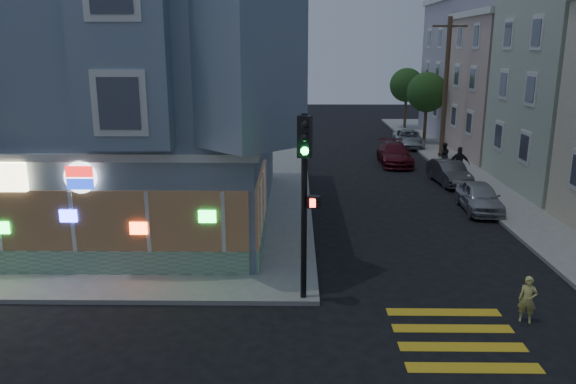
{
  "coord_description": "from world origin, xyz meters",
  "views": [
    {
      "loc": [
        2.27,
        -12.99,
        7.36
      ],
      "look_at": [
        2.03,
        5.32,
        2.57
      ],
      "focal_mm": 35.0,
      "sensor_mm": 36.0,
      "label": 1
    }
  ],
  "objects_px": {
    "running_child": "(528,299)",
    "parked_car_c": "(395,154)",
    "utility_pole": "(446,86)",
    "traffic_signal": "(305,178)",
    "fire_hydrant": "(468,181)",
    "pedestrian_a": "(444,155)",
    "parked_car_d": "(408,139)",
    "street_tree_far": "(407,85)",
    "parked_car_b": "(449,172)",
    "street_tree_near": "(427,92)",
    "parked_car_a": "(479,197)",
    "pedestrian_b": "(459,164)"
  },
  "relations": [
    {
      "from": "street_tree_near",
      "to": "street_tree_far",
      "type": "xyz_separation_m",
      "value": [
        0.0,
        8.0,
        0.0
      ]
    },
    {
      "from": "parked_car_d",
      "to": "pedestrian_a",
      "type": "bearing_deg",
      "value": -81.06
    },
    {
      "from": "parked_car_b",
      "to": "fire_hydrant",
      "type": "distance_m",
      "value": 1.6
    },
    {
      "from": "utility_pole",
      "to": "traffic_signal",
      "type": "relative_size",
      "value": 1.66
    },
    {
      "from": "pedestrian_b",
      "to": "parked_car_a",
      "type": "height_order",
      "value": "pedestrian_b"
    },
    {
      "from": "street_tree_far",
      "to": "parked_car_b",
      "type": "xyz_separation_m",
      "value": [
        -1.5,
        -20.95,
        -3.29
      ]
    },
    {
      "from": "fire_hydrant",
      "to": "parked_car_d",
      "type": "bearing_deg",
      "value": 92.63
    },
    {
      "from": "pedestrian_a",
      "to": "utility_pole",
      "type": "bearing_deg",
      "value": -100.4
    },
    {
      "from": "fire_hydrant",
      "to": "parked_car_c",
      "type": "bearing_deg",
      "value": 112.02
    },
    {
      "from": "parked_car_c",
      "to": "fire_hydrant",
      "type": "xyz_separation_m",
      "value": [
        2.7,
        -6.68,
        -0.16
      ]
    },
    {
      "from": "pedestrian_b",
      "to": "parked_car_d",
      "type": "xyz_separation_m",
      "value": [
        -0.6,
        11.3,
        -0.45
      ]
    },
    {
      "from": "parked_car_b",
      "to": "parked_car_d",
      "type": "distance_m",
      "value": 11.6
    },
    {
      "from": "running_child",
      "to": "parked_car_b",
      "type": "bearing_deg",
      "value": 105.3
    },
    {
      "from": "pedestrian_a",
      "to": "traffic_signal",
      "type": "relative_size",
      "value": 0.28
    },
    {
      "from": "pedestrian_b",
      "to": "parked_car_c",
      "type": "relative_size",
      "value": 0.4
    },
    {
      "from": "running_child",
      "to": "traffic_signal",
      "type": "bearing_deg",
      "value": -166.73
    },
    {
      "from": "running_child",
      "to": "parked_car_c",
      "type": "height_order",
      "value": "parked_car_c"
    },
    {
      "from": "pedestrian_a",
      "to": "fire_hydrant",
      "type": "distance_m",
      "value": 5.1
    },
    {
      "from": "traffic_signal",
      "to": "fire_hydrant",
      "type": "relative_size",
      "value": 7.65
    },
    {
      "from": "parked_car_d",
      "to": "fire_hydrant",
      "type": "distance_m",
      "value": 13.09
    },
    {
      "from": "street_tree_near",
      "to": "street_tree_far",
      "type": "bearing_deg",
      "value": 90.0
    },
    {
      "from": "utility_pole",
      "to": "street_tree_far",
      "type": "relative_size",
      "value": 1.7
    },
    {
      "from": "street_tree_near",
      "to": "parked_car_b",
      "type": "distance_m",
      "value": 13.44
    },
    {
      "from": "utility_pole",
      "to": "parked_car_c",
      "type": "height_order",
      "value": "utility_pole"
    },
    {
      "from": "pedestrian_a",
      "to": "parked_car_d",
      "type": "relative_size",
      "value": 0.34
    },
    {
      "from": "fire_hydrant",
      "to": "traffic_signal",
      "type": "bearing_deg",
      "value": -123.14
    },
    {
      "from": "running_child",
      "to": "street_tree_near",
      "type": "bearing_deg",
      "value": 105.67
    },
    {
      "from": "street_tree_near",
      "to": "pedestrian_b",
      "type": "xyz_separation_m",
      "value": [
        -0.9,
        -12.65,
        -2.86
      ]
    },
    {
      "from": "fire_hydrant",
      "to": "pedestrian_a",
      "type": "bearing_deg",
      "value": 90.0
    },
    {
      "from": "utility_pole",
      "to": "running_child",
      "type": "relative_size",
      "value": 6.87
    },
    {
      "from": "utility_pole",
      "to": "parked_car_a",
      "type": "bearing_deg",
      "value": -96.11
    },
    {
      "from": "street_tree_near",
      "to": "pedestrian_a",
      "type": "height_order",
      "value": "street_tree_near"
    },
    {
      "from": "pedestrian_a",
      "to": "fire_hydrant",
      "type": "relative_size",
      "value": 2.14
    },
    {
      "from": "street_tree_near",
      "to": "parked_car_c",
      "type": "bearing_deg",
      "value": -114.92
    },
    {
      "from": "street_tree_far",
      "to": "pedestrian_a",
      "type": "bearing_deg",
      "value": -92.97
    },
    {
      "from": "utility_pole",
      "to": "pedestrian_b",
      "type": "distance_m",
      "value": 7.65
    },
    {
      "from": "street_tree_near",
      "to": "parked_car_a",
      "type": "relative_size",
      "value": 1.37
    },
    {
      "from": "street_tree_near",
      "to": "parked_car_a",
      "type": "height_order",
      "value": "street_tree_near"
    },
    {
      "from": "pedestrian_b",
      "to": "fire_hydrant",
      "type": "xyz_separation_m",
      "value": [
        0.0,
        -1.77,
        -0.55
      ]
    },
    {
      "from": "utility_pole",
      "to": "parked_car_d",
      "type": "height_order",
      "value": "utility_pole"
    },
    {
      "from": "street_tree_far",
      "to": "parked_car_c",
      "type": "relative_size",
      "value": 1.13
    },
    {
      "from": "parked_car_d",
      "to": "traffic_signal",
      "type": "height_order",
      "value": "traffic_signal"
    },
    {
      "from": "pedestrian_b",
      "to": "parked_car_a",
      "type": "distance_m",
      "value": 5.55
    },
    {
      "from": "parked_car_a",
      "to": "traffic_signal",
      "type": "distance_m",
      "value": 13.05
    },
    {
      "from": "utility_pole",
      "to": "parked_car_d",
      "type": "relative_size",
      "value": 2.0
    },
    {
      "from": "parked_car_d",
      "to": "fire_hydrant",
      "type": "bearing_deg",
      "value": -82.72
    },
    {
      "from": "running_child",
      "to": "traffic_signal",
      "type": "relative_size",
      "value": 0.24
    },
    {
      "from": "street_tree_far",
      "to": "fire_hydrant",
      "type": "height_order",
      "value": "street_tree_far"
    },
    {
      "from": "parked_car_a",
      "to": "parked_car_d",
      "type": "distance_m",
      "value": 16.8
    },
    {
      "from": "parked_car_a",
      "to": "street_tree_far",
      "type": "bearing_deg",
      "value": 89.51
    }
  ]
}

